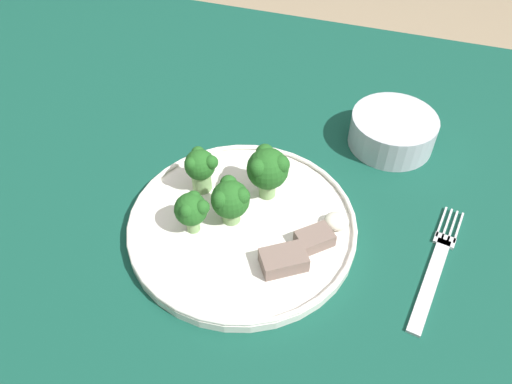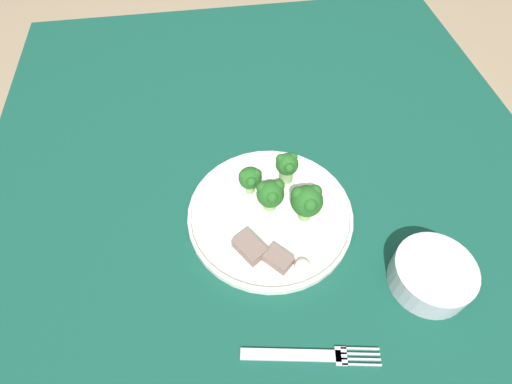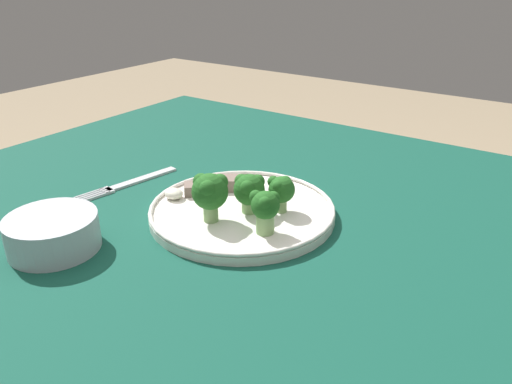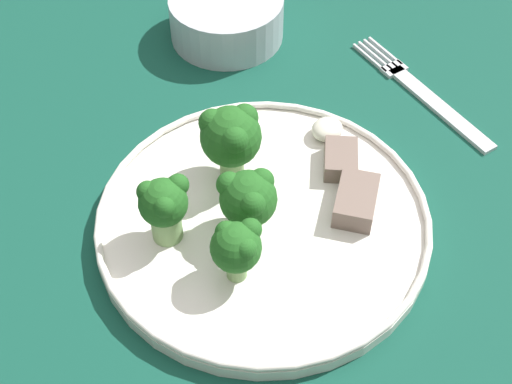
# 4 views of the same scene
# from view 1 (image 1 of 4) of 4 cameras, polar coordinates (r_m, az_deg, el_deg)

# --- Properties ---
(table) EXTENTS (1.23, 1.02, 0.72)m
(table) POSITION_cam_1_polar(r_m,az_deg,el_deg) (0.69, -5.03, -7.00)
(table) COLOR #114738
(table) RESTS_ON ground_plane
(dinner_plate) EXTENTS (0.27, 0.27, 0.02)m
(dinner_plate) POSITION_cam_1_polar(r_m,az_deg,el_deg) (0.59, -1.57, -3.76)
(dinner_plate) COLOR white
(dinner_plate) RESTS_ON table
(fork) EXTENTS (0.05, 0.19, 0.00)m
(fork) POSITION_cam_1_polar(r_m,az_deg,el_deg) (0.60, 19.83, -8.07)
(fork) COLOR silver
(fork) RESTS_ON table
(cream_bowl) EXTENTS (0.12, 0.12, 0.05)m
(cream_bowl) POSITION_cam_1_polar(r_m,az_deg,el_deg) (0.71, 15.31, 6.70)
(cream_bowl) COLOR #B7BCC6
(cream_bowl) RESTS_ON table
(broccoli_floret_near_rim_left) EXTENTS (0.05, 0.04, 0.06)m
(broccoli_floret_near_rim_left) POSITION_cam_1_polar(r_m,az_deg,el_deg) (0.56, -2.95, -0.84)
(broccoli_floret_near_rim_left) COLOR #7FA866
(broccoli_floret_near_rim_left) RESTS_ON dinner_plate
(broccoli_floret_center_left) EXTENTS (0.05, 0.05, 0.07)m
(broccoli_floret_center_left) POSITION_cam_1_polar(r_m,az_deg,el_deg) (0.59, 1.34, 2.70)
(broccoli_floret_center_left) COLOR #7FA866
(broccoli_floret_center_left) RESTS_ON dinner_plate
(broccoli_floret_back_left) EXTENTS (0.04, 0.04, 0.05)m
(broccoli_floret_back_left) POSITION_cam_1_polar(r_m,az_deg,el_deg) (0.56, -7.18, -2.04)
(broccoli_floret_back_left) COLOR #7FA866
(broccoli_floret_back_left) RESTS_ON dinner_plate
(broccoli_floret_front_left) EXTENTS (0.04, 0.04, 0.06)m
(broccoli_floret_front_left) POSITION_cam_1_polar(r_m,az_deg,el_deg) (0.60, -6.40, 2.88)
(broccoli_floret_front_left) COLOR #7FA866
(broccoli_floret_front_left) RESTS_ON dinner_plate
(meat_slice_front_slice) EXTENTS (0.06, 0.05, 0.02)m
(meat_slice_front_slice) POSITION_cam_1_polar(r_m,az_deg,el_deg) (0.54, 3.16, -7.76)
(meat_slice_front_slice) COLOR #756056
(meat_slice_front_slice) RESTS_ON dinner_plate
(meat_slice_middle_slice) EXTENTS (0.05, 0.05, 0.02)m
(meat_slice_middle_slice) POSITION_cam_1_polar(r_m,az_deg,el_deg) (0.57, 6.72, -5.32)
(meat_slice_middle_slice) COLOR #756056
(meat_slice_middle_slice) RESTS_ON dinner_plate
(sauce_dollop) EXTENTS (0.03, 0.03, 0.02)m
(sauce_dollop) POSITION_cam_1_polar(r_m,az_deg,el_deg) (0.59, 9.21, -3.30)
(sauce_dollop) COLOR silver
(sauce_dollop) RESTS_ON dinner_plate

